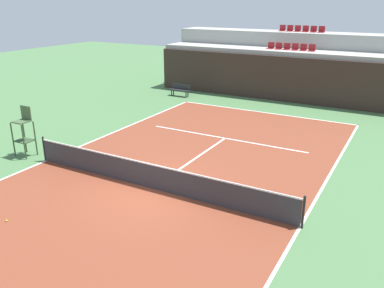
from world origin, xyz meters
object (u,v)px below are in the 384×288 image
Objects in this scene: umpire_chair at (24,130)px; player_bench at (180,89)px; tennis_ball_0 at (7,221)px; tennis_net at (151,176)px.

player_bench is at bearing 90.03° from umpire_chair.
umpire_chair is 5.97m from tennis_ball_0.
tennis_net is 14.88m from player_bench.
umpire_chair reaches higher than tennis_net.
tennis_net is 5.04× the size of umpire_chair.
tennis_net is 4.89m from tennis_ball_0.
umpire_chair is at bearing -89.97° from player_bench.
player_bench is at bearing 116.79° from tennis_net.
player_bench reaches higher than tennis_ball_0.
umpire_chair reaches higher than tennis_ball_0.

